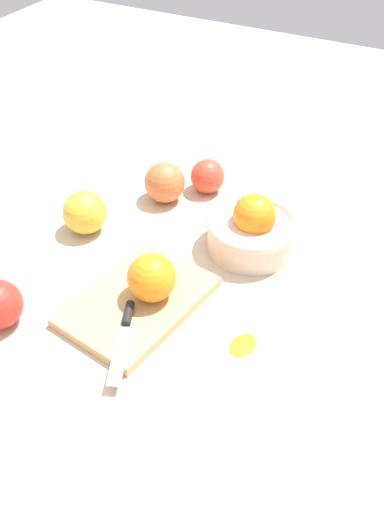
{
  "coord_description": "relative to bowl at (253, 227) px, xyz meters",
  "views": [
    {
      "loc": [
        0.64,
        0.35,
        0.66
      ],
      "look_at": [
        0.01,
        0.02,
        0.04
      ],
      "focal_mm": 39.29,
      "sensor_mm": 36.0,
      "label": 1
    }
  ],
  "objects": [
    {
      "name": "ground_plane",
      "position": [
        0.11,
        -0.09,
        -0.05
      ],
      "size": [
        2.4,
        2.4,
        0.0
      ],
      "primitive_type": "plane",
      "color": "beige"
    },
    {
      "name": "cutting_board",
      "position": [
        0.22,
        -0.11,
        -0.04
      ],
      "size": [
        0.26,
        0.2,
        0.02
      ],
      "primitive_type": "cube",
      "rotation": [
        0.0,
        0.0,
        -0.16
      ],
      "color": "tan",
      "rests_on": "ground_plane"
    },
    {
      "name": "apple_front_center",
      "position": [
        0.09,
        -0.3,
        -0.01
      ],
      "size": [
        0.08,
        0.08,
        0.08
      ],
      "primitive_type": "sphere",
      "color": "gold",
      "rests_on": "ground_plane"
    },
    {
      "name": "knife",
      "position": [
        0.29,
        -0.08,
        -0.03
      ],
      "size": [
        0.15,
        0.08,
        0.01
      ],
      "color": "silver",
      "rests_on": "cutting_board"
    },
    {
      "name": "citrus_peel",
      "position": [
        0.22,
        0.08,
        -0.04
      ],
      "size": [
        0.06,
        0.05,
        0.01
      ],
      "primitive_type": "ellipsoid",
      "rotation": [
        0.0,
        0.0,
        6.1
      ],
      "color": "orange",
      "rests_on": "ground_plane"
    },
    {
      "name": "orange_on_board",
      "position": [
        0.2,
        -0.09,
        0.01
      ],
      "size": [
        0.08,
        0.08,
        0.08
      ],
      "primitive_type": "sphere",
      "color": "orange",
      "rests_on": "cutting_board"
    },
    {
      "name": "apple_front_left",
      "position": [
        -0.13,
        -0.15,
        -0.01
      ],
      "size": [
        0.07,
        0.07,
        0.07
      ],
      "primitive_type": "sphere",
      "color": "#D6422D",
      "rests_on": "ground_plane"
    },
    {
      "name": "bowl",
      "position": [
        0.0,
        0.0,
        0.0
      ],
      "size": [
        0.17,
        0.17,
        0.11
      ],
      "color": "beige",
      "rests_on": "ground_plane"
    },
    {
      "name": "apple_front_left_2",
      "position": [
        -0.06,
        -0.22,
        -0.01
      ],
      "size": [
        0.08,
        0.08,
        0.08
      ],
      "primitive_type": "sphere",
      "color": "#CC6638",
      "rests_on": "ground_plane"
    }
  ]
}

